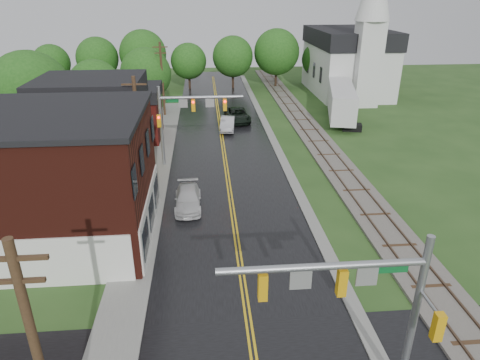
{
  "coord_description": "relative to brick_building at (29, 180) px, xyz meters",
  "views": [
    {
      "loc": [
        -1.77,
        -9.6,
        14.69
      ],
      "look_at": [
        0.35,
        15.34,
        3.5
      ],
      "focal_mm": 32.0,
      "sensor_mm": 36.0,
      "label": 1
    }
  ],
  "objects": [
    {
      "name": "main_road",
      "position": [
        12.48,
        15.0,
        -4.15
      ],
      "size": [
        10.0,
        90.0,
        0.02
      ],
      "primitive_type": "cube",
      "color": "black",
      "rests_on": "ground"
    },
    {
      "name": "railroad",
      "position": [
        22.48,
        20.0,
        -4.05
      ],
      "size": [
        3.2,
        80.0,
        0.3
      ],
      "color": "#59544C",
      "rests_on": "ground"
    },
    {
      "name": "tree_left_c",
      "position": [
        -1.36,
        24.9,
        0.36
      ],
      "size": [
        6.0,
        6.0,
        7.65
      ],
      "color": "black",
      "rests_on": "ground"
    },
    {
      "name": "brick_building",
      "position": [
        0.0,
        0.0,
        0.0
      ],
      "size": [
        14.3,
        10.3,
        8.3
      ],
      "color": "#46160F",
      "rests_on": "ground"
    },
    {
      "name": "darkred_building",
      "position": [
        2.48,
        20.0,
        -1.95
      ],
      "size": [
        7.0,
        6.0,
        4.4
      ],
      "primitive_type": "cube",
      "color": "#3F0F0C",
      "rests_on": "ground"
    },
    {
      "name": "pickup_white",
      "position": [
        9.28,
        3.6,
        -3.48
      ],
      "size": [
        1.96,
        4.65,
        1.34
      ],
      "primitive_type": "imported",
      "rotation": [
        0.0,
        0.0,
        0.02
      ],
      "color": "silver",
      "rests_on": "ground"
    },
    {
      "name": "sidewalk_left",
      "position": [
        6.28,
        10.0,
        -4.15
      ],
      "size": [
        2.4,
        50.0,
        0.12
      ],
      "primitive_type": "cube",
      "color": "gray",
      "rests_on": "ground"
    },
    {
      "name": "traffic_signal_far",
      "position": [
        9.01,
        12.0,
        0.82
      ],
      "size": [
        7.34,
        0.43,
        7.2
      ],
      "color": "gray",
      "rests_on": "ground"
    },
    {
      "name": "sedan_silver",
      "position": [
        13.28,
        22.24,
        -3.42
      ],
      "size": [
        2.03,
        4.58,
        1.46
      ],
      "primitive_type": "imported",
      "rotation": [
        0.0,
        0.0,
        -0.11
      ],
      "color": "#B5B5BB",
      "rests_on": "ground"
    },
    {
      "name": "utility_pole_c",
      "position": [
        5.68,
        29.0,
        0.57
      ],
      "size": [
        1.8,
        0.28,
        9.0
      ],
      "color": "#382616",
      "rests_on": "ground"
    },
    {
      "name": "church",
      "position": [
        32.48,
        38.74,
        1.68
      ],
      "size": [
        10.4,
        18.4,
        20.0
      ],
      "color": "silver",
      "rests_on": "ground"
    },
    {
      "name": "curb_right",
      "position": [
        17.88,
        20.0,
        -4.15
      ],
      "size": [
        0.8,
        70.0,
        0.12
      ],
      "primitive_type": "cube",
      "color": "gray",
      "rests_on": "ground"
    },
    {
      "name": "semi_trailer",
      "position": [
        27.33,
        25.54,
        -1.78
      ],
      "size": [
        5.74,
        13.12,
        4.01
      ],
      "color": "black",
      "rests_on": "ground"
    },
    {
      "name": "tree_left_b",
      "position": [
        -5.36,
        16.9,
        1.57
      ],
      "size": [
        7.6,
        7.6,
        9.69
      ],
      "color": "black",
      "rests_on": "ground"
    },
    {
      "name": "tree_left_e",
      "position": [
        3.64,
        30.9,
        0.66
      ],
      "size": [
        6.4,
        6.4,
        8.16
      ],
      "color": "black",
      "rests_on": "ground"
    },
    {
      "name": "yellow_house",
      "position": [
        1.48,
        11.0,
        -0.95
      ],
      "size": [
        8.0,
        7.0,
        6.4
      ],
      "primitive_type": "cube",
      "color": "tan",
      "rests_on": "ground"
    },
    {
      "name": "suv_dark",
      "position": [
        14.68,
        25.61,
        -3.37
      ],
      "size": [
        3.1,
        5.82,
        1.56
      ],
      "primitive_type": "imported",
      "rotation": [
        0.0,
        0.0,
        0.09
      ],
      "color": "black",
      "rests_on": "ground"
    },
    {
      "name": "traffic_signal_near",
      "position": [
        15.96,
        -13.0,
        0.82
      ],
      "size": [
        7.34,
        0.3,
        7.2
      ],
      "color": "gray",
      "rests_on": "ground"
    },
    {
      "name": "utility_pole_b",
      "position": [
        5.68,
        7.0,
        0.57
      ],
      "size": [
        1.8,
        0.28,
        9.0
      ],
      "color": "#382616",
      "rests_on": "ground"
    }
  ]
}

